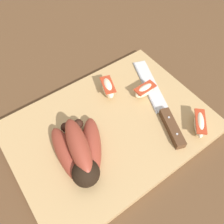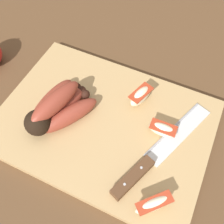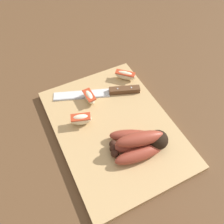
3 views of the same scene
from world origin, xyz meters
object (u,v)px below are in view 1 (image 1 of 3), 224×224
chefs_knife (163,111)px  apple_wedge_near (145,90)px  apple_wedge_far (108,88)px  apple_wedge_middle (199,124)px  banana_bunch (80,151)px

chefs_knife → apple_wedge_near: (-0.00, -0.07, 0.01)m
chefs_knife → apple_wedge_near: 0.07m
apple_wedge_far → apple_wedge_middle: bearing=117.7°
banana_bunch → chefs_knife: (-0.22, 0.02, -0.02)m
banana_bunch → apple_wedge_middle: 0.27m
banana_bunch → apple_wedge_middle: banana_bunch is taller
banana_bunch → apple_wedge_far: banana_bunch is taller
apple_wedge_middle → apple_wedge_far: size_ratio=1.01×
apple_wedge_near → apple_wedge_far: (0.07, -0.06, 0.00)m
chefs_knife → apple_wedge_middle: 0.08m
chefs_knife → banana_bunch: bearing=-4.5°
chefs_knife → apple_wedge_middle: (-0.04, 0.08, 0.01)m
banana_bunch → apple_wedge_near: (-0.22, -0.05, -0.01)m
banana_bunch → apple_wedge_far: (-0.15, -0.11, -0.01)m
banana_bunch → apple_wedge_far: bearing=-143.1°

